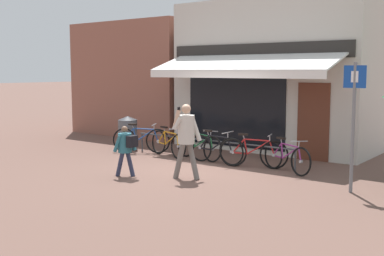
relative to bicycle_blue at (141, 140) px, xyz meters
The scene contains 14 objects.
ground_plane 2.87m from the bicycle_blue, 23.23° to the right, with size 160.00×160.00×0.00m, color brown.
shop_front 4.75m from the bicycle_blue, 51.72° to the left, with size 6.07×4.48×4.54m.
neighbour_building 5.27m from the bicycle_blue, 127.61° to the left, with size 5.04×4.00×4.20m.
bike_rack_rail 2.35m from the bicycle_blue, ahead, with size 5.08×0.04×0.57m.
bicycle_blue is the anchor object (origin of this frame).
bicycle_orange 1.03m from the bicycle_blue, ahead, with size 1.65×0.61×0.85m.
bicycle_green 1.99m from the bicycle_blue, ahead, with size 1.77×0.54×0.86m.
bicycle_black 2.68m from the bicycle_blue, ahead, with size 1.71×0.52×0.87m.
bicycle_red 3.75m from the bicycle_blue, ahead, with size 1.69×0.69×0.86m.
bicycle_purple 4.66m from the bicycle_blue, ahead, with size 1.57×0.74×0.83m.
pedestrian_adult 3.78m from the bicycle_blue, 31.03° to the right, with size 0.61×0.60×1.70m.
pedestrian_child 3.21m from the bicycle_blue, 52.84° to the right, with size 0.51×0.52×1.18m.
litter_bin 0.79m from the bicycle_blue, 164.26° to the left, with size 0.59×0.59×1.04m.
parking_sign 6.71m from the bicycle_blue, ahead, with size 0.44×0.07×2.58m.
Camera 1 is at (7.10, -9.15, 2.42)m, focal length 45.00 mm.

